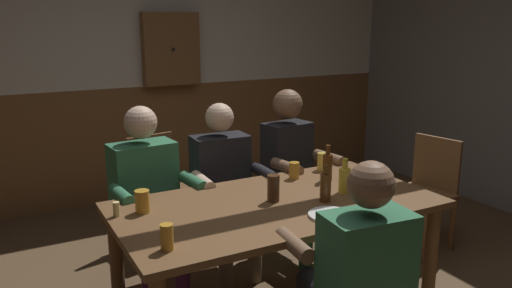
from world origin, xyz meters
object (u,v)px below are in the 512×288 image
at_px(person_0, 147,190).
at_px(bottle_0, 344,179).
at_px(person_1, 224,181).
at_px(person_2, 293,166).
at_px(dining_table, 277,217).
at_px(table_candle, 116,209).
at_px(bottle_1, 328,166).
at_px(person_3, 357,266).
at_px(pint_glass_2, 322,161).
at_px(plate_0, 330,215).
at_px(pint_glass_0, 142,201).
at_px(chair_empty_near_left, 426,189).
at_px(pint_glass_4, 167,237).
at_px(chair_empty_near_right, 159,187).
at_px(pint_glass_1, 273,188).
at_px(wall_dart_cabinet, 171,49).
at_px(bottle_2, 325,186).
at_px(pint_glass_3, 294,170).

height_order(person_0, bottle_0, person_0).
height_order(person_1, person_2, person_2).
relative_size(dining_table, table_candle, 23.27).
bearing_deg(bottle_1, person_1, 134.03).
bearing_deg(person_3, pint_glass_2, 67.30).
height_order(plate_0, pint_glass_0, pint_glass_0).
distance_m(chair_empty_near_left, pint_glass_0, 2.31).
bearing_deg(pint_glass_4, chair_empty_near_right, 73.71).
bearing_deg(pint_glass_1, wall_dart_cabinet, 84.21).
bearing_deg(pint_glass_0, pint_glass_4, -93.77).
xyz_separation_m(pint_glass_1, pint_glass_2, (0.62, 0.38, -0.02)).
xyz_separation_m(dining_table, person_1, (-0.00, 0.72, 0.02)).
bearing_deg(chair_empty_near_left, table_candle, 80.91).
height_order(bottle_0, wall_dart_cabinet, wall_dart_cabinet).
bearing_deg(chair_empty_near_right, pint_glass_1, 89.71).
bearing_deg(chair_empty_near_right, bottle_0, 105.39).
height_order(person_2, person_3, person_2).
distance_m(person_0, pint_glass_1, 0.90).
relative_size(bottle_2, pint_glass_3, 2.00).
xyz_separation_m(person_3, pint_glass_3, (0.32, 1.05, 0.14)).
bearing_deg(pint_glass_2, plate_0, -122.74).
relative_size(pint_glass_3, wall_dart_cabinet, 0.16).
xyz_separation_m(person_1, pint_glass_0, (-0.73, -0.51, 0.14)).
bearing_deg(pint_glass_3, pint_glass_0, -173.47).
distance_m(chair_empty_near_left, plate_0, 1.58).
height_order(dining_table, pint_glass_2, pint_glass_2).
bearing_deg(table_candle, plate_0, -28.70).
bearing_deg(person_3, person_1, 96.03).
height_order(pint_glass_0, pint_glass_3, pint_glass_0).
xyz_separation_m(person_2, person_3, (-0.56, -1.43, -0.04)).
relative_size(person_0, person_3, 1.04).
height_order(person_3, pint_glass_0, person_3).
relative_size(pint_glass_0, pint_glass_1, 0.80).
height_order(person_3, pint_glass_3, person_3).
bearing_deg(dining_table, pint_glass_1, 118.65).
distance_m(person_0, table_candle, 0.61).
relative_size(person_3, pint_glass_1, 7.51).
xyz_separation_m(chair_empty_near_left, bottle_1, (-1.05, -0.11, 0.37)).
distance_m(person_0, wall_dart_cabinet, 2.04).
height_order(pint_glass_1, pint_glass_4, pint_glass_1).
relative_size(plate_0, bottle_0, 1.11).
bearing_deg(pint_glass_0, pint_glass_2, 8.24).
bearing_deg(bottle_2, pint_glass_1, 150.83).
distance_m(bottle_0, bottle_2, 0.20).
bearing_deg(pint_glass_2, chair_empty_near_left, -6.14).
distance_m(dining_table, bottle_1, 0.57).
distance_m(person_3, bottle_0, 0.81).
height_order(table_candle, bottle_0, bottle_0).
bearing_deg(chair_empty_near_left, person_3, 112.37).
xyz_separation_m(pint_glass_2, pint_glass_3, (-0.28, -0.07, -0.01)).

